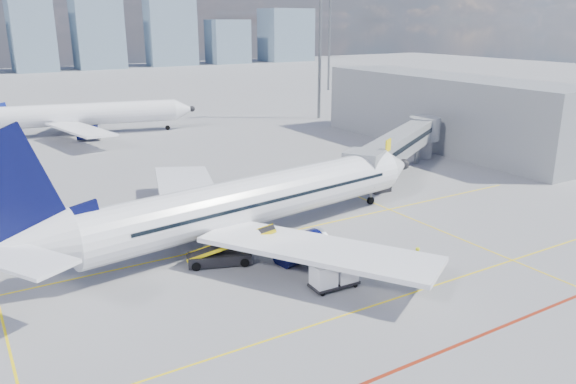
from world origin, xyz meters
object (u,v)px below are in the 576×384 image
Objects in this scene: cargo_dolly at (334,274)px; ramp_worker at (417,259)px; belt_loader at (222,255)px; second_aircraft at (79,115)px; main_aircraft at (241,204)px; baggage_tug at (326,256)px.

ramp_worker is at bearing -4.84° from cargo_dolly.
ramp_worker is at bearing -15.61° from belt_loader.
ramp_worker is at bearing -68.81° from second_aircraft.
main_aircraft is 11.83× the size of cargo_dolly.
second_aircraft is at bearing 108.13° from belt_loader.
main_aircraft is 1.15× the size of second_aircraft.
second_aircraft is 56.61m from belt_loader.
main_aircraft reaches higher than cargo_dolly.
belt_loader reaches higher than baggage_tug.
second_aircraft is 19.82× the size of ramp_worker.
second_aircraft is at bearing 29.00° from ramp_worker.
ramp_worker is at bearing -43.69° from baggage_tug.
cargo_dolly is at bearing -37.07° from belt_loader.
baggage_tug is at bearing -76.35° from main_aircraft.
ramp_worker is (9.83, -64.87, -2.33)m from second_aircraft.
belt_loader is at bearing 125.32° from cargo_dolly.
cargo_dolly is at bearing -74.72° from second_aircraft.
belt_loader is at bearing -142.71° from main_aircraft.
ramp_worker reaches higher than baggage_tug.
main_aircraft is 14.52m from ramp_worker.
main_aircraft is 15.15× the size of baggage_tug.
second_aircraft is 61.18m from baggage_tug.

